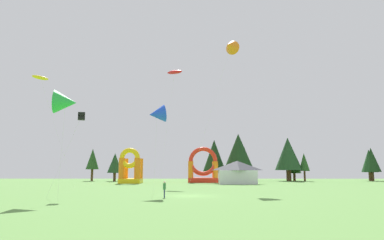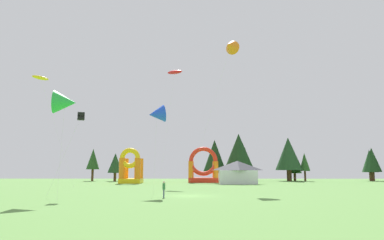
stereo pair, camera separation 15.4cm
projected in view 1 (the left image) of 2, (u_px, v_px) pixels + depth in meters
ground_plane at (191, 196)px, 36.37m from camera, size 120.00×120.00×0.00m
kite_yellow_parafoil at (40, 78)px, 49.49m from camera, size 5.57×4.42×16.04m
kite_blue_delta at (157, 114)px, 39.65m from camera, size 2.50×2.54×10.09m
kite_orange_delta at (230, 46)px, 53.14m from camera, size 7.89×4.74×22.54m
kite_red_parafoil at (175, 72)px, 63.76m from camera, size 4.60×4.05×20.97m
kite_black_box at (81, 116)px, 35.91m from camera, size 3.22×1.46×8.59m
kite_green_delta at (65, 102)px, 32.57m from camera, size 2.43×2.74×10.13m
person_near_camera at (164, 188)px, 34.13m from camera, size 0.29×0.29×1.62m
inflatable_yellow_castle at (203, 169)px, 70.46m from camera, size 6.00×3.70×7.15m
inflatable_blue_arch at (131, 170)px, 67.19m from camera, size 4.12×4.56×6.73m
festival_tent at (237, 172)px, 63.90m from camera, size 6.68×4.44×4.23m
tree_row_0 at (93, 159)px, 79.33m from camera, size 2.94×2.94×7.27m
tree_row_1 at (115, 163)px, 76.94m from camera, size 3.27×3.27×6.18m
tree_row_2 at (214, 156)px, 81.35m from camera, size 5.56×5.56×9.48m
tree_row_3 at (238, 152)px, 77.27m from camera, size 6.57×6.57×10.52m
tree_row_4 at (241, 163)px, 81.99m from camera, size 2.71×2.71×6.34m
tree_row_5 at (245, 159)px, 81.43m from camera, size 3.31×3.31×7.81m
tree_row_6 at (288, 154)px, 78.86m from camera, size 6.03×6.03×9.80m
tree_row_7 at (294, 164)px, 80.52m from camera, size 3.16×3.16×5.97m
tree_row_8 at (304, 162)px, 77.81m from camera, size 2.34×2.34×6.28m
tree_row_9 at (369, 161)px, 79.09m from camera, size 3.52×3.52×7.10m
tree_row_10 at (371, 160)px, 79.03m from camera, size 3.87×3.87×7.52m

